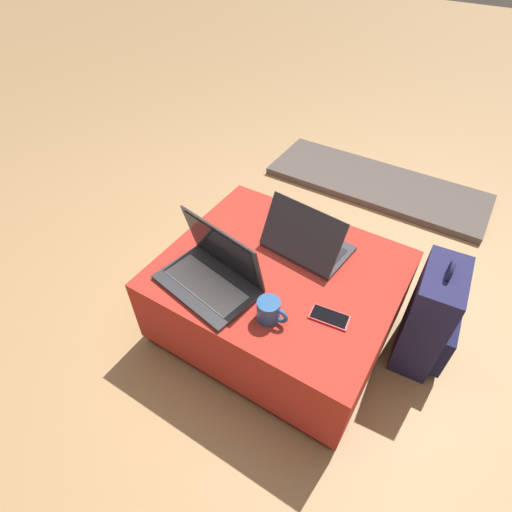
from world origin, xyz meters
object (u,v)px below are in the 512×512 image
object	(u,v)px
laptop_near	(212,272)
coffee_mug	(269,311)
backpack	(430,319)
cell_phone	(329,317)
laptop_far	(306,242)

from	to	relation	value
laptop_near	coffee_mug	world-z (taller)	laptop_near
backpack	coffee_mug	world-z (taller)	backpack
cell_phone	backpack	xyz separation A→B (m)	(0.31, 0.32, -0.15)
cell_phone	coffee_mug	xyz separation A→B (m)	(-0.18, -0.11, 0.04)
laptop_near	cell_phone	xyz separation A→B (m)	(0.45, 0.08, -0.05)
backpack	coffee_mug	size ratio (longest dim) A/B	4.66
coffee_mug	cell_phone	bearing A→B (deg)	32.55
laptop_far	cell_phone	size ratio (longest dim) A/B	2.47
laptop_far	cell_phone	xyz separation A→B (m)	(0.23, -0.27, -0.04)
cell_phone	coffee_mug	size ratio (longest dim) A/B	1.24
cell_phone	backpack	world-z (taller)	backpack
backpack	coffee_mug	bearing A→B (deg)	127.00
laptop_far	backpack	xyz separation A→B (m)	(0.54, 0.05, -0.19)
laptop_near	backpack	world-z (taller)	laptop_near
laptop_near	backpack	xyz separation A→B (m)	(0.76, 0.40, -0.20)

